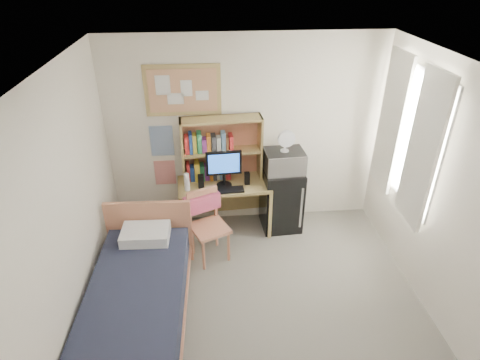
{
  "coord_description": "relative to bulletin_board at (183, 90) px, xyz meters",
  "views": [
    {
      "loc": [
        -0.5,
        -2.78,
        3.41
      ],
      "look_at": [
        -0.15,
        1.2,
        1.12
      ],
      "focal_mm": 30.0,
      "sensor_mm": 36.0,
      "label": 1
    }
  ],
  "objects": [
    {
      "name": "floor",
      "position": [
        0.78,
        -2.08,
        -1.93
      ],
      "size": [
        3.6,
        4.2,
        0.02
      ],
      "primitive_type": "cube",
      "color": "gray",
      "rests_on": "ground"
    },
    {
      "name": "ceiling",
      "position": [
        0.78,
        -2.08,
        0.68
      ],
      "size": [
        3.6,
        4.2,
        0.02
      ],
      "primitive_type": "cube",
      "color": "white",
      "rests_on": "wall_back"
    },
    {
      "name": "wall_back",
      "position": [
        0.78,
        0.02,
        -0.62
      ],
      "size": [
        3.6,
        0.04,
        2.6
      ],
      "primitive_type": "cube",
      "color": "white",
      "rests_on": "floor"
    },
    {
      "name": "wall_left",
      "position": [
        -1.02,
        -2.08,
        -0.62
      ],
      "size": [
        0.04,
        4.2,
        2.6
      ],
      "primitive_type": "cube",
      "color": "white",
      "rests_on": "floor"
    },
    {
      "name": "wall_right",
      "position": [
        2.58,
        -2.08,
        -0.62
      ],
      "size": [
        0.04,
        4.2,
        2.6
      ],
      "primitive_type": "cube",
      "color": "white",
      "rests_on": "floor"
    },
    {
      "name": "window_unit",
      "position": [
        2.53,
        -0.88,
        -0.32
      ],
      "size": [
        0.1,
        1.4,
        1.7
      ],
      "primitive_type": "cube",
      "color": "white",
      "rests_on": "wall_right"
    },
    {
      "name": "curtain_left",
      "position": [
        2.5,
        -1.28,
        -0.32
      ],
      "size": [
        0.04,
        0.55,
        1.7
      ],
      "primitive_type": "cube",
      "color": "white",
      "rests_on": "wall_right"
    },
    {
      "name": "curtain_right",
      "position": [
        2.5,
        -0.48,
        -0.32
      ],
      "size": [
        0.04,
        0.55,
        1.7
      ],
      "primitive_type": "cube",
      "color": "white",
      "rests_on": "wall_right"
    },
    {
      "name": "bulletin_board",
      "position": [
        0.0,
        0.0,
        0.0
      ],
      "size": [
        0.94,
        0.03,
        0.64
      ],
      "primitive_type": "cube",
      "color": "tan",
      "rests_on": "wall_back"
    },
    {
      "name": "poster_wave",
      "position": [
        -0.32,
        0.01,
        -0.67
      ],
      "size": [
        0.3,
        0.01,
        0.42
      ],
      "primitive_type": "cube",
      "color": "#2857A3",
      "rests_on": "wall_back"
    },
    {
      "name": "poster_japan",
      "position": [
        -0.32,
        0.01,
        -1.14
      ],
      "size": [
        0.28,
        0.01,
        0.36
      ],
      "primitive_type": "cube",
      "color": "red",
      "rests_on": "wall_back"
    },
    {
      "name": "desk",
      "position": [
        0.47,
        -0.3,
        -1.55
      ],
      "size": [
        1.24,
        0.68,
        0.75
      ],
      "primitive_type": "cube",
      "rotation": [
        0.0,
        0.0,
        0.07
      ],
      "color": "tan",
      "rests_on": "floor"
    },
    {
      "name": "desk_chair",
      "position": [
        0.26,
        -0.87,
        -1.46
      ],
      "size": [
        0.61,
        0.61,
        0.92
      ],
      "primitive_type": "cube",
      "rotation": [
        0.0,
        0.0,
        0.41
      ],
      "color": "tan",
      "rests_on": "floor"
    },
    {
      "name": "mini_fridge",
      "position": [
        1.26,
        -0.26,
        -1.48
      ],
      "size": [
        0.55,
        0.55,
        0.88
      ],
      "primitive_type": "cube",
      "rotation": [
        0.0,
        0.0,
        0.06
      ],
      "color": "black",
      "rests_on": "floor"
    },
    {
      "name": "bed",
      "position": [
        -0.5,
        -1.87,
        -1.65
      ],
      "size": [
        1.04,
        1.98,
        0.53
      ],
      "primitive_type": "cube",
      "rotation": [
        0.0,
        0.0,
        -0.03
      ],
      "color": "black",
      "rests_on": "floor"
    },
    {
      "name": "hutch",
      "position": [
        0.46,
        -0.15,
        -0.74
      ],
      "size": [
        1.06,
        0.33,
        0.85
      ],
      "primitive_type": "cube",
      "rotation": [
        0.0,
        0.0,
        0.07
      ],
      "color": "tan",
      "rests_on": "desk"
    },
    {
      "name": "monitor",
      "position": [
        0.47,
        -0.36,
        -0.93
      ],
      "size": [
        0.45,
        0.07,
        0.48
      ],
      "primitive_type": "cube",
      "rotation": [
        0.0,
        0.0,
        0.07
      ],
      "color": "black",
      "rests_on": "desk"
    },
    {
      "name": "keyboard",
      "position": [
        0.48,
        -0.5,
        -1.16
      ],
      "size": [
        0.48,
        0.18,
        0.02
      ],
      "primitive_type": "cube",
      "rotation": [
        0.0,
        0.0,
        0.07
      ],
      "color": "black",
      "rests_on": "desk"
    },
    {
      "name": "speaker_left",
      "position": [
        0.17,
        -0.38,
        -1.08
      ],
      "size": [
        0.08,
        0.08,
        0.18
      ],
      "primitive_type": "cube",
      "rotation": [
        0.0,
        0.0,
        0.07
      ],
      "color": "black",
      "rests_on": "desk"
    },
    {
      "name": "speaker_right",
      "position": [
        0.77,
        -0.34,
        -1.09
      ],
      "size": [
        0.07,
        0.07,
        0.17
      ],
      "primitive_type": "cube",
      "rotation": [
        0.0,
        0.0,
        0.07
      ],
      "color": "black",
      "rests_on": "desk"
    },
    {
      "name": "water_bottle",
      "position": [
        -0.01,
        -0.44,
        -1.05
      ],
      "size": [
        0.07,
        0.07,
        0.24
      ],
      "primitive_type": "cylinder",
      "rotation": [
        0.0,
        0.0,
        0.07
      ],
      "color": "white",
      "rests_on": "desk"
    },
    {
      "name": "hoodie",
      "position": [
        0.18,
        -0.69,
        -1.21
      ],
      "size": [
        0.47,
        0.31,
        0.21
      ],
      "primitive_type": "cube",
      "rotation": [
        0.0,
        0.0,
        0.41
      ],
      "color": "#DC5378",
      "rests_on": "desk_chair"
    },
    {
      "name": "microwave",
      "position": [
        1.26,
        -0.28,
        -0.89
      ],
      "size": [
        0.52,
        0.41,
        0.29
      ],
      "primitive_type": "cube",
      "rotation": [
        0.0,
        0.0,
        0.06
      ],
      "color": "silver",
      "rests_on": "mini_fridge"
    },
    {
      "name": "desk_fan",
      "position": [
        1.26,
        -0.28,
        -0.61
      ],
      "size": [
        0.23,
        0.23,
        0.27
      ],
      "primitive_type": "cylinder",
      "rotation": [
        0.0,
        0.0,
        0.06
      ],
      "color": "white",
      "rests_on": "microwave"
    },
    {
      "name": "pillow",
      "position": [
        -0.47,
        -1.12,
        -1.32
      ],
      "size": [
        0.55,
        0.39,
        0.13
      ],
      "primitive_type": "cube",
      "rotation": [
        0.0,
        0.0,
        -0.03
      ],
      "color": "white",
      "rests_on": "bed"
    }
  ]
}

